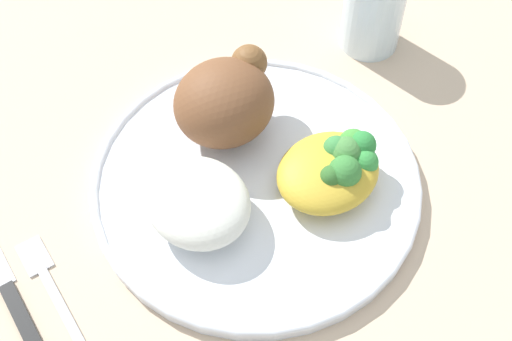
{
  "coord_description": "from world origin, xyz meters",
  "views": [
    {
      "loc": [
        -0.22,
        -0.27,
        0.52
      ],
      "look_at": [
        0.0,
        0.0,
        0.03
      ],
      "focal_mm": 48.28,
      "sensor_mm": 36.0,
      "label": 1
    }
  ],
  "objects": [
    {
      "name": "mac_cheese_with_broccoli",
      "position": [
        0.05,
        -0.05,
        0.03
      ],
      "size": [
        0.1,
        0.08,
        0.04
      ],
      "color": "gold",
      "rests_on": "plate"
    },
    {
      "name": "plate",
      "position": [
        0.0,
        0.0,
        0.01
      ],
      "size": [
        0.29,
        0.29,
        0.02
      ],
      "color": "white",
      "rests_on": "ground_plane"
    },
    {
      "name": "ground_plane",
      "position": [
        0.0,
        0.0,
        0.0
      ],
      "size": [
        2.0,
        2.0,
        0.0
      ],
      "primitive_type": "plane",
      "color": "#CDB194"
    },
    {
      "name": "fork",
      "position": [
        -0.19,
        0.02,
        0.0
      ],
      "size": [
        0.03,
        0.14,
        0.01
      ],
      "color": "#B2B2B7",
      "rests_on": "ground_plane"
    },
    {
      "name": "water_glass",
      "position": [
        0.21,
        0.07,
        0.04
      ],
      "size": [
        0.06,
        0.06,
        0.09
      ],
      "primitive_type": "cylinder",
      "color": "silver",
      "rests_on": "ground_plane"
    },
    {
      "name": "roasted_chicken",
      "position": [
        0.02,
        0.06,
        0.05
      ],
      "size": [
        0.1,
        0.09,
        0.07
      ],
      "color": "brown",
      "rests_on": "plate"
    },
    {
      "name": "knife",
      "position": [
        -0.22,
        0.05,
        0.0
      ],
      "size": [
        0.04,
        0.19,
        0.01
      ],
      "color": "black",
      "rests_on": "ground_plane"
    },
    {
      "name": "rice_pile",
      "position": [
        -0.06,
        -0.0,
        0.04
      ],
      "size": [
        0.08,
        0.09,
        0.04
      ],
      "primitive_type": "ellipsoid",
      "color": "white",
      "rests_on": "plate"
    }
  ]
}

